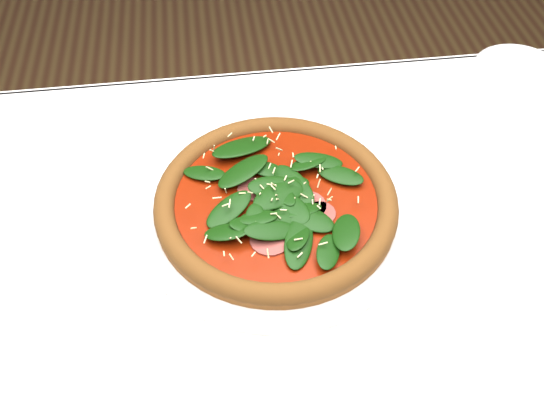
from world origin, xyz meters
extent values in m
cube|color=white|center=(0.00, 0.00, 0.73)|extent=(1.20, 0.80, 0.04)
cylinder|color=#4D321E|center=(0.54, 0.34, 0.35)|extent=(0.06, 0.06, 0.71)
cube|color=white|center=(0.00, 0.40, 0.64)|extent=(1.20, 0.01, 0.22)
cylinder|color=silver|center=(0.02, 0.10, 0.76)|extent=(0.36, 0.36, 0.01)
torus|color=silver|center=(0.02, 0.10, 0.76)|extent=(0.36, 0.36, 0.01)
cylinder|color=#9C6125|center=(0.02, 0.10, 0.77)|extent=(0.33, 0.33, 0.01)
torus|color=#A86326|center=(0.02, 0.10, 0.78)|extent=(0.33, 0.33, 0.03)
cylinder|color=maroon|center=(0.02, 0.10, 0.78)|extent=(0.27, 0.27, 0.00)
cylinder|color=#9A453D|center=(0.02, 0.10, 0.78)|extent=(0.24, 0.24, 0.00)
ellipsoid|color=#103609|center=(0.02, 0.10, 0.79)|extent=(0.26, 0.26, 0.02)
cylinder|color=beige|center=(0.02, 0.10, 0.80)|extent=(0.24, 0.24, 0.00)
cylinder|color=silver|center=(0.45, 0.34, 0.76)|extent=(0.14, 0.14, 0.01)
torus|color=silver|center=(0.45, 0.34, 0.76)|extent=(0.14, 0.14, 0.01)
camera|label=1|loc=(-0.05, -0.41, 1.35)|focal=40.00mm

